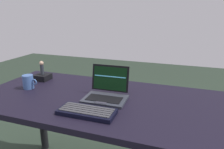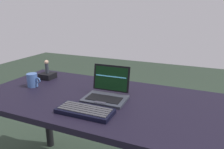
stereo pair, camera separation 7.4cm
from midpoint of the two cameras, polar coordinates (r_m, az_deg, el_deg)
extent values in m
cube|color=black|center=(1.23, 0.24, -7.84)|extent=(1.76, 0.73, 0.03)
cylinder|color=black|center=(2.01, -19.57, -10.14)|extent=(0.06, 0.06, 0.70)
cube|color=#2C2F3A|center=(1.23, -3.66, -6.75)|extent=(0.25, 0.18, 0.01)
cube|color=black|center=(1.22, -3.89, -6.59)|extent=(0.21, 0.10, 0.00)
cube|color=#302F3C|center=(1.17, -4.87, -7.62)|extent=(0.07, 0.03, 0.00)
cube|color=black|center=(1.28, -2.16, -1.01)|extent=(0.23, 0.04, 0.16)
cube|color=black|center=(1.28, -2.23, -1.11)|extent=(0.21, 0.03, 0.14)
cube|color=#59CCF2|center=(1.27, -2.25, -0.56)|extent=(0.20, 0.01, 0.01)
cube|color=black|center=(1.09, -8.83, -10.02)|extent=(0.30, 0.13, 0.02)
cube|color=#38383D|center=(1.05, -9.88, -10.31)|extent=(0.27, 0.02, 0.00)
cube|color=#38383D|center=(1.07, -9.36, -9.85)|extent=(0.27, 0.02, 0.00)
cube|color=#38383D|center=(1.08, -8.86, -9.40)|extent=(0.27, 0.02, 0.00)
cube|color=#38383D|center=(1.10, -8.37, -8.97)|extent=(0.27, 0.02, 0.00)
cube|color=#38383D|center=(1.12, -7.90, -8.55)|extent=(0.27, 0.02, 0.00)
cube|color=black|center=(1.68, -19.51, -0.68)|extent=(0.10, 0.10, 0.04)
cylinder|color=#2B3037|center=(1.66, -19.70, 1.23)|extent=(0.03, 0.03, 0.07)
sphere|color=tan|center=(1.65, -19.88, 2.91)|extent=(0.03, 0.03, 0.03)
cylinder|color=#40629F|center=(1.52, -23.16, -1.85)|extent=(0.07, 0.07, 0.09)
torus|color=#40629F|center=(1.49, -21.73, -1.92)|extent=(0.04, 0.01, 0.04)
camera|label=1|loc=(0.04, -91.80, -0.55)|focal=33.61mm
camera|label=2|loc=(0.04, 88.20, 0.55)|focal=33.61mm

